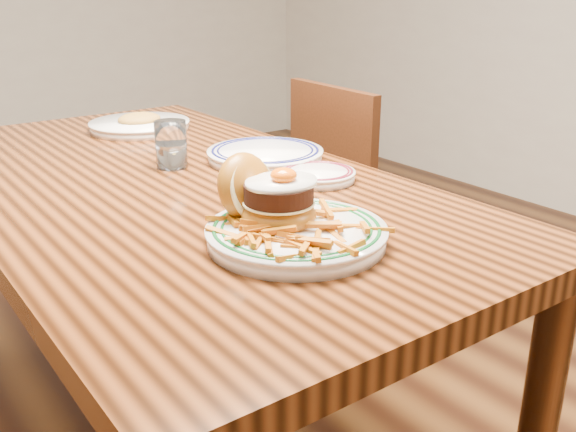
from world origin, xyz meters
TOP-DOWN VIEW (x-y plane):
  - table at (0.00, 0.00)m, footprint 0.85×1.60m
  - chair_right at (0.76, 0.21)m, footprint 0.42×0.42m
  - main_plate at (-0.00, -0.45)m, footprint 0.30×0.32m
  - side_plate at (0.26, -0.21)m, footprint 0.16×0.16m
  - rear_plate at (0.25, -0.00)m, footprint 0.28×0.28m
  - water_glass at (0.05, 0.08)m, footprint 0.07×0.07m
  - far_plate at (0.15, 0.49)m, footprint 0.29×0.29m

SIDE VIEW (x-z plane):
  - chair_right at x=0.76m, z-range 0.03..0.90m
  - table at x=0.00m, z-range 0.29..1.04m
  - side_plate at x=0.26m, z-range 0.75..0.78m
  - far_plate at x=0.15m, z-range 0.74..0.79m
  - rear_plate at x=0.25m, z-range 0.75..0.78m
  - main_plate at x=0.00m, z-range 0.72..0.86m
  - water_glass at x=0.05m, z-range 0.74..0.85m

